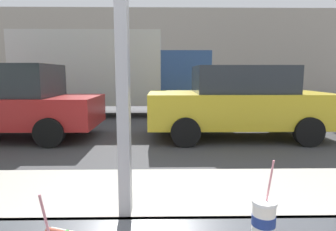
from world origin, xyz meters
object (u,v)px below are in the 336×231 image
parked_car_red (7,102)px  box_truck (111,71)px  soda_cup_right (264,219)px  parked_car_yellow (238,102)px

parked_car_red → box_truck: (1.78, 4.06, 0.75)m
soda_cup_right → parked_car_yellow: parked_car_yellow is taller
box_truck → parked_car_red: bearing=-113.7°
parked_car_yellow → box_truck: bearing=133.0°
soda_cup_right → parked_car_yellow: size_ratio=0.07×
parked_car_yellow → parked_car_red: bearing=-180.0°
soda_cup_right → parked_car_red: bearing=124.7°
soda_cup_right → parked_car_red: parked_car_red is taller
soda_cup_right → parked_car_yellow: (1.45, 5.94, -0.13)m
parked_car_yellow → box_truck: box_truck is taller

